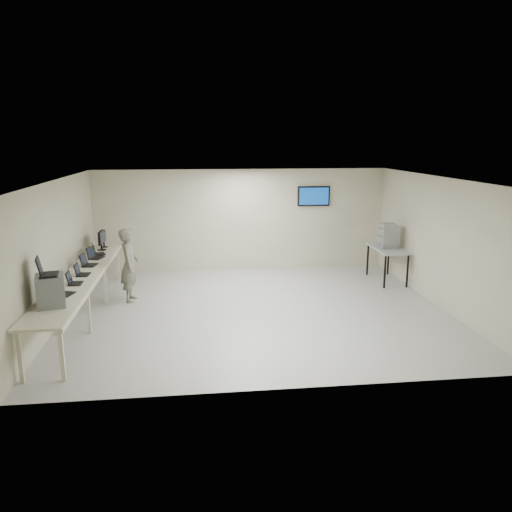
{
  "coord_description": "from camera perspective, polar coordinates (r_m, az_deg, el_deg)",
  "views": [
    {
      "loc": [
        -1.24,
        -10.09,
        3.57
      ],
      "look_at": [
        0.0,
        0.2,
        1.15
      ],
      "focal_mm": 35.0,
      "sensor_mm": 36.0,
      "label": 1
    }
  ],
  "objects": [
    {
      "name": "equipment_box",
      "position": [
        8.85,
        -22.43,
        -3.67
      ],
      "size": [
        0.55,
        0.59,
        0.52
      ],
      "primitive_type": "cube",
      "rotation": [
        0.0,
        0.0,
        0.26
      ],
      "color": "slate",
      "rests_on": "workbench"
    },
    {
      "name": "laptop_4",
      "position": [
        12.08,
        -18.02,
        0.07
      ],
      "size": [
        0.37,
        0.41,
        0.27
      ],
      "rotation": [
        0.0,
        0.0,
        -0.27
      ],
      "color": "black",
      "rests_on": "workbench"
    },
    {
      "name": "laptop_5",
      "position": [
        12.47,
        -17.72,
        0.48
      ],
      "size": [
        0.37,
        0.4,
        0.27
      ],
      "rotation": [
        0.0,
        0.0,
        0.3
      ],
      "color": "black",
      "rests_on": "workbench"
    },
    {
      "name": "storage_bins",
      "position": [
        13.12,
        14.82,
        2.23
      ],
      "size": [
        0.39,
        0.44,
        0.62
      ],
      "color": "gray",
      "rests_on": "side_table"
    },
    {
      "name": "laptop_2",
      "position": [
        10.67,
        -19.41,
        -1.75
      ],
      "size": [
        0.27,
        0.33,
        0.25
      ],
      "rotation": [
        0.0,
        0.0,
        -0.04
      ],
      "color": "black",
      "rests_on": "workbench"
    },
    {
      "name": "side_table",
      "position": [
        13.2,
        14.81,
        0.59
      ],
      "size": [
        0.68,
        1.45,
        0.87
      ],
      "color": "gray",
      "rests_on": "ground"
    },
    {
      "name": "soldier",
      "position": [
        11.53,
        -14.27,
        -0.99
      ],
      "size": [
        0.4,
        0.61,
        1.67
      ],
      "primitive_type": "imported",
      "rotation": [
        0.0,
        0.0,
        1.57
      ],
      "color": "#5E6056",
      "rests_on": "ground"
    },
    {
      "name": "room",
      "position": [
        10.45,
        0.27,
        1.22
      ],
      "size": [
        8.01,
        7.01,
        2.81
      ],
      "color": "#B6B6B6",
      "rests_on": "ground"
    },
    {
      "name": "laptop_1",
      "position": [
        10.06,
        -20.21,
        -2.68
      ],
      "size": [
        0.26,
        0.32,
        0.25
      ],
      "rotation": [
        0.0,
        0.0,
        -0.0
      ],
      "color": "black",
      "rests_on": "workbench"
    },
    {
      "name": "monitor_far",
      "position": [
        13.24,
        -17.02,
        2.04
      ],
      "size": [
        0.19,
        0.42,
        0.42
      ],
      "color": "black",
      "rests_on": "workbench"
    },
    {
      "name": "monitor_near",
      "position": [
        12.89,
        -17.3,
        1.91
      ],
      "size": [
        0.22,
        0.49,
        0.48
      ],
      "color": "black",
      "rests_on": "workbench"
    },
    {
      "name": "laptop_0",
      "position": [
        9.44,
        -21.21,
        -3.78
      ],
      "size": [
        0.34,
        0.37,
        0.25
      ],
      "rotation": [
        0.0,
        0.0,
        -0.28
      ],
      "color": "black",
      "rests_on": "workbench"
    },
    {
      "name": "laptop_3",
      "position": [
        11.42,
        -18.75,
        -0.72
      ],
      "size": [
        0.34,
        0.39,
        0.27
      ],
      "rotation": [
        0.0,
        0.0,
        -0.16
      ],
      "color": "black",
      "rests_on": "workbench"
    },
    {
      "name": "laptop_on_box",
      "position": [
        8.78,
        -23.0,
        -1.56
      ],
      "size": [
        0.39,
        0.44,
        0.31
      ],
      "rotation": [
        0.0,
        0.0,
        0.2
      ],
      "color": "black",
      "rests_on": "equipment_box"
    },
    {
      "name": "workbench",
      "position": [
        10.71,
        -19.3,
        -2.45
      ],
      "size": [
        0.76,
        6.0,
        0.9
      ],
      "color": "beige",
      "rests_on": "ground"
    }
  ]
}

